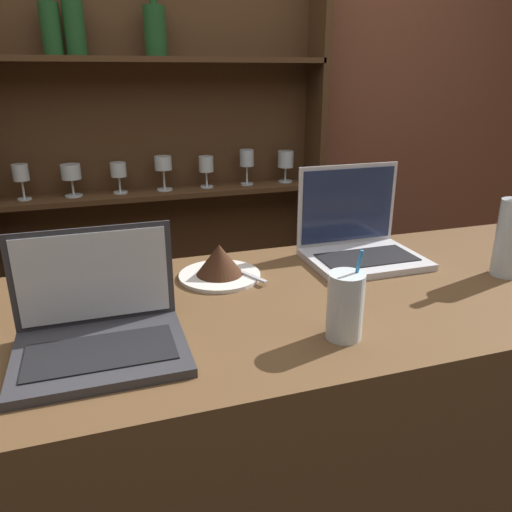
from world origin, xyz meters
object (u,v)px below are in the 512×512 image
at_px(cake_plate, 220,264).
at_px(water_glass, 345,306).
at_px(wine_bottle_clear, 511,236).
at_px(laptop_far, 358,239).
at_px(laptop_near, 99,326).

height_order(cake_plate, water_glass, water_glass).
height_order(cake_plate, wine_bottle_clear, wine_bottle_clear).
distance_m(cake_plate, wine_bottle_clear, 0.74).
relative_size(laptop_far, water_glass, 1.71).
bearing_deg(water_glass, laptop_far, 57.99).
bearing_deg(laptop_far, wine_bottle_clear, -37.42).
relative_size(laptop_near, laptop_far, 1.01).
relative_size(laptop_near, cake_plate, 1.48).
xyz_separation_m(laptop_near, cake_plate, (0.30, 0.27, -0.01)).
relative_size(cake_plate, wine_bottle_clear, 0.76).
height_order(laptop_near, wine_bottle_clear, wine_bottle_clear).
xyz_separation_m(laptop_near, water_glass, (0.46, -0.10, 0.02)).
bearing_deg(water_glass, wine_bottle_clear, 16.60).
relative_size(water_glass, wine_bottle_clear, 0.65).
relative_size(laptop_near, wine_bottle_clear, 1.12).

